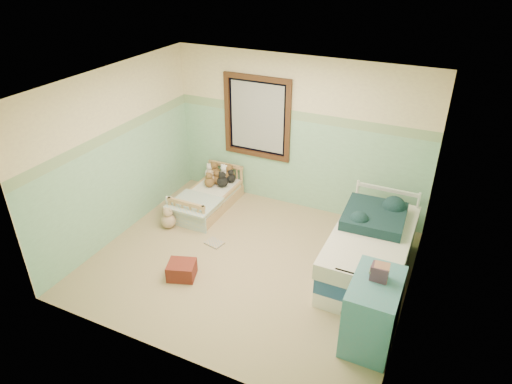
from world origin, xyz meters
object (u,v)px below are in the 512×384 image
at_px(plush_floor_cream, 171,209).
at_px(twin_bed_frame, 367,267).
at_px(dresser, 372,311).
at_px(floor_book, 214,243).
at_px(toddler_bed_frame, 208,203).
at_px(plush_floor_tan, 169,221).
at_px(red_pillow, 182,270).

height_order(plush_floor_cream, twin_bed_frame, plush_floor_cream).
height_order(dresser, floor_book, dresser).
bearing_deg(toddler_bed_frame, plush_floor_tan, -107.91).
bearing_deg(toddler_bed_frame, floor_book, -54.78).
xyz_separation_m(plush_floor_cream, plush_floor_tan, (0.18, -0.31, 0.00)).
bearing_deg(twin_bed_frame, plush_floor_tan, -176.35).
xyz_separation_m(dresser, floor_book, (-2.49, 0.86, -0.40)).
relative_size(plush_floor_tan, twin_bed_frame, 0.13).
xyz_separation_m(red_pillow, floor_book, (0.01, 0.84, -0.10)).
distance_m(plush_floor_cream, red_pillow, 1.61).
bearing_deg(floor_book, twin_bed_frame, 19.19).
bearing_deg(floor_book, toddler_bed_frame, 137.20).
bearing_deg(twin_bed_frame, floor_book, -172.79).
distance_m(toddler_bed_frame, plush_floor_cream, 0.64).
height_order(plush_floor_tan, twin_bed_frame, plush_floor_tan).
distance_m(toddler_bed_frame, dresser, 3.56).
bearing_deg(twin_bed_frame, dresser, -75.97).
relative_size(dresser, floor_book, 3.23).
xyz_separation_m(toddler_bed_frame, red_pillow, (0.60, -1.71, 0.03)).
xyz_separation_m(twin_bed_frame, floor_book, (-2.21, -0.28, -0.10)).
bearing_deg(twin_bed_frame, toddler_bed_frame, 168.25).
height_order(toddler_bed_frame, plush_floor_cream, plush_floor_cream).
relative_size(plush_floor_tan, dresser, 0.29).
distance_m(plush_floor_tan, dresser, 3.50).
bearing_deg(toddler_bed_frame, plush_floor_cream, -132.75).
bearing_deg(dresser, plush_floor_cream, 160.44).
bearing_deg(floor_book, plush_floor_tan, -173.52).
distance_m(dresser, red_pillow, 2.52).
distance_m(plush_floor_tan, twin_bed_frame, 3.08).
relative_size(plush_floor_cream, plush_floor_tan, 0.99).
distance_m(plush_floor_cream, floor_book, 1.12).
height_order(plush_floor_cream, floor_book, plush_floor_cream).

